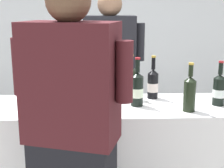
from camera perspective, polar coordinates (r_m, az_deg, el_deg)
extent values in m
cube|color=silver|center=(4.76, -0.39, 11.11)|extent=(8.00, 0.10, 2.80)
cube|color=white|center=(2.44, 1.65, -14.17)|extent=(2.06, 0.57, 0.93)
cylinder|color=black|center=(2.35, 18.22, -1.30)|extent=(0.08, 0.08, 0.19)
cone|color=black|center=(2.33, 18.41, 1.27)|extent=(0.08, 0.08, 0.03)
cylinder|color=black|center=(2.32, 18.51, 2.57)|extent=(0.03, 0.03, 0.08)
cylinder|color=maroon|center=(2.31, 18.60, 3.70)|extent=(0.03, 0.03, 0.01)
cylinder|color=silver|center=(2.36, 18.20, -1.52)|extent=(0.09, 0.09, 0.06)
cylinder|color=black|center=(2.39, 3.36, -0.12)|extent=(0.08, 0.08, 0.21)
cone|color=black|center=(2.36, 3.40, 2.71)|extent=(0.08, 0.08, 0.03)
cylinder|color=black|center=(2.35, 3.41, 3.95)|extent=(0.03, 0.03, 0.08)
cylinder|color=#B79333|center=(2.35, 3.43, 5.03)|extent=(0.03, 0.03, 0.01)
cylinder|color=white|center=(2.39, 3.35, -0.36)|extent=(0.08, 0.08, 0.07)
cylinder|color=black|center=(2.42, 7.16, -0.35)|extent=(0.08, 0.08, 0.18)
cone|color=black|center=(2.40, 7.23, 2.16)|extent=(0.08, 0.08, 0.03)
cylinder|color=black|center=(2.39, 7.27, 3.60)|extent=(0.03, 0.03, 0.09)
cylinder|color=#B79333|center=(2.38, 7.31, 4.79)|extent=(0.03, 0.03, 0.01)
cylinder|color=silver|center=(2.43, 7.15, -0.56)|extent=(0.08, 0.08, 0.07)
cylinder|color=black|center=(2.23, 4.42, -1.26)|extent=(0.08, 0.08, 0.20)
cone|color=black|center=(2.20, 4.47, 1.68)|extent=(0.08, 0.08, 0.03)
cylinder|color=black|center=(2.19, 4.50, 3.19)|extent=(0.03, 0.03, 0.09)
cylinder|color=maroon|center=(2.18, 4.52, 4.50)|extent=(0.04, 0.04, 0.01)
cylinder|color=silver|center=(2.23, 4.41, -1.51)|extent=(0.08, 0.08, 0.06)
cylinder|color=black|center=(2.38, -12.51, -0.89)|extent=(0.08, 0.08, 0.18)
cone|color=black|center=(2.35, -12.65, 1.70)|extent=(0.08, 0.08, 0.04)
cylinder|color=black|center=(2.34, -12.72, 3.02)|extent=(0.03, 0.03, 0.07)
cylinder|color=black|center=(2.34, -12.77, 4.02)|extent=(0.03, 0.03, 0.01)
cylinder|color=silver|center=(2.38, -12.50, -1.10)|extent=(0.08, 0.08, 0.07)
cylinder|color=black|center=(2.17, 13.41, -2.08)|extent=(0.08, 0.08, 0.20)
cone|color=black|center=(2.14, 13.57, 0.90)|extent=(0.08, 0.08, 0.03)
cylinder|color=black|center=(2.13, 13.65, 2.30)|extent=(0.03, 0.03, 0.08)
cylinder|color=#B79333|center=(2.12, 13.72, 3.46)|extent=(0.03, 0.03, 0.01)
cylinder|color=silver|center=(2.13, -1.85, -4.77)|extent=(0.07, 0.07, 0.00)
cylinder|color=silver|center=(2.11, -1.86, -3.62)|extent=(0.01, 0.01, 0.09)
ellipsoid|color=silver|center=(2.09, -1.88, -1.39)|extent=(0.07, 0.07, 0.09)
ellipsoid|color=maroon|center=(2.09, -1.88, -1.83)|extent=(0.06, 0.06, 0.03)
cube|color=black|center=(3.05, -0.36, -8.37)|extent=(0.41, 0.25, 0.93)
cube|color=black|center=(2.85, -0.38, 5.93)|extent=(0.45, 0.25, 0.59)
sphere|color=#8C664C|center=(2.83, -0.39, 13.79)|extent=(0.21, 0.21, 0.21)
cylinder|color=black|center=(2.86, 4.92, 7.33)|extent=(0.08, 0.08, 0.33)
cylinder|color=black|center=(2.85, -5.69, 7.31)|extent=(0.08, 0.08, 0.33)
cube|color=#47191E|center=(1.57, -7.25, 0.13)|extent=(0.50, 0.36, 0.58)
sphere|color=brown|center=(1.53, -7.69, 14.35)|extent=(0.21, 0.21, 0.21)
cylinder|color=#47191E|center=(1.67, -15.73, 2.99)|extent=(0.08, 0.08, 0.28)
cylinder|color=#47191E|center=(1.48, 2.19, 2.16)|extent=(0.08, 0.08, 0.28)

